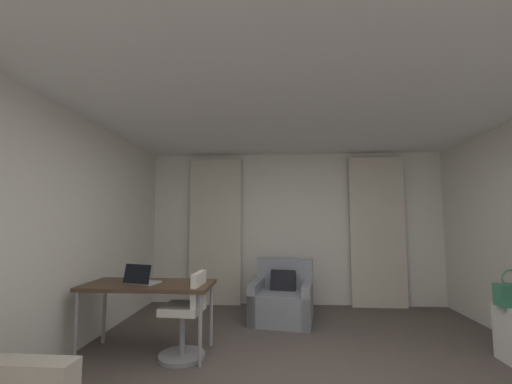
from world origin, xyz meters
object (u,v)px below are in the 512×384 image
(desk, at_px, (149,289))
(desk_chair, at_px, (186,319))
(laptop, at_px, (141,280))
(armchair, at_px, (282,300))

(desk, relative_size, desk_chair, 1.57)
(desk, xyz_separation_m, desk_chair, (0.44, -0.08, -0.29))
(desk, xyz_separation_m, laptop, (-0.07, -0.05, 0.11))
(desk, bearing_deg, desk_chair, -9.61)
(armchair, height_order, laptop, laptop)
(armchair, height_order, desk_chair, desk_chair)
(laptop, bearing_deg, desk, 35.93)
(armchair, relative_size, laptop, 2.57)
(desk_chair, xyz_separation_m, laptop, (-0.51, 0.03, 0.39))
(armchair, xyz_separation_m, desk_chair, (-1.03, -1.30, 0.11))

